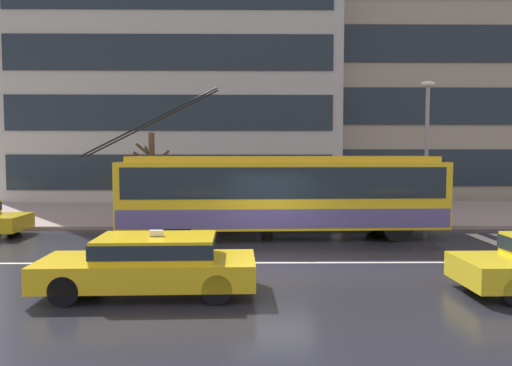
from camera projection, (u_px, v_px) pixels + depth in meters
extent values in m
plane|color=#22232B|center=(273.00, 254.00, 14.45)|extent=(160.00, 160.00, 0.00)
cube|color=gray|center=(265.00, 212.00, 23.92)|extent=(80.00, 10.00, 0.14)
cube|color=beige|center=(501.00, 245.00, 15.77)|extent=(0.44, 4.40, 0.01)
cube|color=silver|center=(275.00, 263.00, 13.25)|extent=(72.00, 0.14, 0.01)
cube|color=yellow|center=(282.00, 194.00, 17.24)|extent=(11.54, 2.85, 2.32)
cube|color=yellow|center=(282.00, 159.00, 17.16)|extent=(10.85, 2.58, 0.20)
cube|color=#1E2833|center=(282.00, 181.00, 17.21)|extent=(11.08, 2.86, 1.07)
cube|color=#5C5393|center=(281.00, 214.00, 17.29)|extent=(11.43, 2.87, 0.65)
cube|color=#1E2833|center=(436.00, 181.00, 17.45)|extent=(0.19, 2.19, 1.16)
cube|color=black|center=(432.00, 164.00, 17.40)|extent=(0.22, 1.90, 0.28)
cylinder|color=black|center=(152.00, 123.00, 17.24)|extent=(4.78, 0.21, 2.44)
cylinder|color=black|center=(149.00, 122.00, 16.54)|extent=(4.78, 0.21, 2.44)
cylinder|color=black|center=(378.00, 218.00, 18.56)|extent=(1.05, 0.33, 1.04)
cylinder|color=black|center=(397.00, 227.00, 16.38)|extent=(1.05, 0.33, 1.04)
cylinder|color=black|center=(183.00, 219.00, 18.25)|extent=(1.05, 0.33, 1.04)
cylinder|color=black|center=(176.00, 228.00, 16.07)|extent=(1.05, 0.33, 1.04)
cylinder|color=black|center=(478.00, 272.00, 11.01)|extent=(0.62, 0.21, 0.62)
cube|color=yellow|center=(148.00, 271.00, 10.31)|extent=(4.66, 1.90, 0.55)
cube|color=yellow|center=(157.00, 247.00, 10.29)|extent=(2.54, 1.59, 0.48)
cube|color=#1E2833|center=(156.00, 246.00, 10.28)|extent=(2.58, 1.61, 0.31)
cube|color=silver|center=(156.00, 233.00, 10.27)|extent=(0.28, 0.17, 0.12)
cylinder|color=black|center=(64.00, 291.00, 9.48)|extent=(0.63, 0.22, 0.62)
cylinder|color=black|center=(89.00, 271.00, 11.04)|extent=(0.63, 0.22, 0.62)
cylinder|color=black|center=(217.00, 289.00, 9.60)|extent=(0.63, 0.22, 0.62)
cylinder|color=black|center=(220.00, 270.00, 11.16)|extent=(0.63, 0.22, 0.62)
cylinder|color=black|center=(14.00, 225.00, 18.23)|extent=(0.62, 0.21, 0.62)
cylinder|color=gray|center=(256.00, 192.00, 19.62)|extent=(0.08, 0.08, 2.57)
cylinder|color=gray|center=(162.00, 193.00, 19.58)|extent=(0.08, 0.08, 2.57)
cylinder|color=gray|center=(255.00, 190.00, 20.94)|extent=(0.08, 0.08, 2.57)
cylinder|color=gray|center=(167.00, 190.00, 20.90)|extent=(0.08, 0.08, 2.57)
cube|color=#99ADB2|center=(211.00, 189.00, 20.92)|extent=(3.68, 0.04, 2.06)
cube|color=#B2B2B7|center=(210.00, 160.00, 20.18)|extent=(4.17, 1.62, 0.08)
cube|color=brown|center=(211.00, 210.00, 20.64)|extent=(2.71, 0.36, 0.08)
cylinder|color=black|center=(249.00, 208.00, 21.53)|extent=(0.14, 0.14, 0.82)
cylinder|color=black|center=(247.00, 208.00, 21.64)|extent=(0.14, 0.14, 0.82)
cylinder|color=#464229|center=(248.00, 193.00, 21.54)|extent=(0.51, 0.51, 0.59)
sphere|color=tan|center=(248.00, 184.00, 21.51)|extent=(0.22, 0.22, 0.22)
cone|color=#2C8852|center=(250.00, 177.00, 21.41)|extent=(1.41, 1.41, 0.30)
cylinder|color=#333333|center=(250.00, 189.00, 21.45)|extent=(0.02, 0.02, 0.75)
cylinder|color=#53583F|center=(271.00, 215.00, 19.36)|extent=(0.14, 0.14, 0.81)
cylinder|color=#53583F|center=(268.00, 215.00, 19.34)|extent=(0.14, 0.14, 0.81)
cylinder|color=#474152|center=(269.00, 197.00, 19.31)|extent=(0.40, 0.40, 0.62)
sphere|color=tan|center=(270.00, 187.00, 19.28)|extent=(0.20, 0.20, 0.20)
cone|color=red|center=(272.00, 180.00, 19.28)|extent=(1.39, 1.39, 0.32)
cylinder|color=#333333|center=(272.00, 193.00, 19.31)|extent=(0.02, 0.02, 0.75)
cylinder|color=black|center=(184.00, 211.00, 20.38)|extent=(0.14, 0.14, 0.87)
cylinder|color=black|center=(186.00, 211.00, 20.28)|extent=(0.14, 0.14, 0.87)
cylinder|color=navy|center=(185.00, 194.00, 20.29)|extent=(0.51, 0.51, 0.60)
sphere|color=tan|center=(185.00, 185.00, 20.26)|extent=(0.21, 0.21, 0.21)
cone|color=red|center=(183.00, 178.00, 20.32)|extent=(1.51, 1.51, 0.30)
cylinder|color=#333333|center=(183.00, 190.00, 20.35)|extent=(0.02, 0.02, 0.75)
cylinder|color=#271E27|center=(266.00, 210.00, 20.90)|extent=(0.14, 0.14, 0.79)
cylinder|color=#271E27|center=(263.00, 210.00, 20.99)|extent=(0.14, 0.14, 0.79)
cylinder|color=#515149|center=(265.00, 194.00, 20.90)|extent=(0.50, 0.50, 0.61)
sphere|color=tan|center=(265.00, 185.00, 20.87)|extent=(0.22, 0.22, 0.22)
cylinder|color=gray|center=(426.00, 156.00, 19.49)|extent=(0.16, 0.16, 5.59)
ellipsoid|color=silver|center=(428.00, 84.00, 19.30)|extent=(0.60, 0.32, 0.24)
cylinder|color=brown|center=(152.00, 175.00, 21.85)|extent=(0.28, 0.28, 3.84)
cylinder|color=brown|center=(149.00, 156.00, 21.40)|extent=(0.24, 0.90, 0.90)
cylinder|color=brown|center=(160.00, 158.00, 21.72)|extent=(0.91, 0.31, 0.77)
cylinder|color=brown|center=(144.00, 150.00, 21.54)|extent=(0.72, 0.63, 0.69)
cylinder|color=brown|center=(143.00, 158.00, 21.47)|extent=(0.79, 0.78, 0.60)
cube|color=#B3B3AB|center=(182.00, 46.00, 33.03)|extent=(20.39, 11.13, 20.88)
cube|color=#1E2833|center=(170.00, 172.00, 27.99)|extent=(19.17, 0.06, 2.09)
cube|color=#1E2833|center=(169.00, 113.00, 27.77)|extent=(19.17, 0.06, 2.09)
cube|color=#1E2833|center=(168.00, 52.00, 27.54)|extent=(19.17, 0.06, 2.09)
cube|color=#9E917F|center=(491.00, 43.00, 36.71)|extent=(27.24, 14.55, 23.10)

